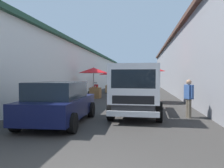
% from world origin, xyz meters
% --- Properties ---
extents(ground, '(90.00, 90.00, 0.00)m').
position_xyz_m(ground, '(13.50, 0.00, 0.00)').
color(ground, '#33302D').
extents(building_left_whitewash, '(49.80, 7.50, 4.33)m').
position_xyz_m(building_left_whitewash, '(15.75, 7.41, 2.18)').
color(building_left_whitewash, silver).
rests_on(building_left_whitewash, ground).
extents(building_right_concrete, '(49.80, 7.50, 5.25)m').
position_xyz_m(building_right_concrete, '(15.75, -7.41, 2.63)').
color(building_right_concrete, gray).
rests_on(building_right_concrete, ground).
extents(fruit_stall_far_left, '(2.15, 2.15, 2.19)m').
position_xyz_m(fruit_stall_far_left, '(19.85, 2.09, 1.57)').
color(fruit_stall_far_left, '#9E9EA3').
rests_on(fruit_stall_far_left, ground).
extents(fruit_stall_near_left, '(2.27, 2.27, 2.38)m').
position_xyz_m(fruit_stall_near_left, '(13.89, 2.37, 1.77)').
color(fruit_stall_near_left, '#9E9EA3').
rests_on(fruit_stall_near_left, ground).
extents(fruit_stall_mid_lane, '(2.16, 2.16, 2.43)m').
position_xyz_m(fruit_stall_mid_lane, '(11.52, -1.63, 1.76)').
color(fruit_stall_mid_lane, '#9E9EA3').
rests_on(fruit_stall_mid_lane, ground).
extents(hatchback_car, '(3.95, 1.99, 1.45)m').
position_xyz_m(hatchback_car, '(4.51, 1.55, 0.74)').
color(hatchback_car, '#0F1438').
rests_on(hatchback_car, ground).
extents(delivery_truck, '(4.99, 2.12, 2.08)m').
position_xyz_m(delivery_truck, '(5.95, -1.06, 1.04)').
color(delivery_truck, black).
rests_on(delivery_truck, ground).
extents(vendor_by_crates, '(0.59, 0.32, 1.51)m').
position_xyz_m(vendor_by_crates, '(6.28, -3.13, 0.86)').
color(vendor_by_crates, '#665B4C').
rests_on(vendor_by_crates, ground).
extents(parked_scooter, '(1.65, 0.63, 1.14)m').
position_xyz_m(parked_scooter, '(15.40, 2.78, 0.45)').
color(parked_scooter, black).
rests_on(parked_scooter, ground).
extents(plastic_stool, '(0.30, 0.30, 0.43)m').
position_xyz_m(plastic_stool, '(6.52, 2.53, 0.33)').
color(plastic_stool, red).
rests_on(plastic_stool, ground).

